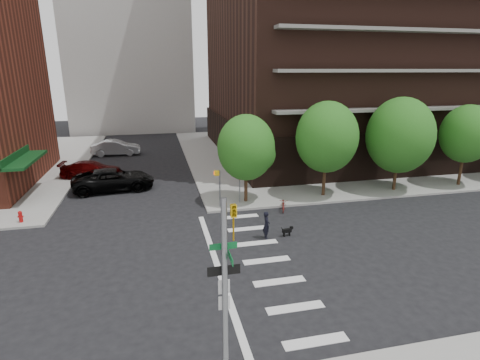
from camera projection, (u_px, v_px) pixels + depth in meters
name	position (u px, v px, depth m)	size (l,w,h in m)	color
ground	(207.00, 267.00, 18.16)	(120.00, 120.00, 0.00)	black
sidewalk_ne	(350.00, 150.00, 44.49)	(39.00, 33.00, 0.15)	gray
crosswalk	(251.00, 262.00, 18.63)	(3.85, 13.00, 0.01)	silver
tree_a	(246.00, 148.00, 25.82)	(4.00, 4.00, 5.90)	#301E11
tree_b	(327.00, 137.00, 26.96)	(4.50, 4.50, 6.65)	#301E11
tree_c	(400.00, 135.00, 28.27)	(5.00, 5.00, 6.80)	#301E11
tree_d	(467.00, 134.00, 29.58)	(4.00, 4.00, 6.20)	#301E11
traffic_signal	(226.00, 316.00, 10.29)	(0.90, 0.75, 6.00)	slate
pedestrian_signal	(224.00, 182.00, 25.54)	(2.18, 0.67, 2.60)	slate
fire_hydrant	(20.00, 216.00, 23.06)	(0.24, 0.24, 0.73)	#A50C0C
parked_car_black	(114.00, 180.00, 29.58)	(6.23, 2.87, 1.73)	black
parked_car_maroon	(92.00, 170.00, 32.98)	(5.19, 2.11, 1.51)	#360202
parked_car_silver	(116.00, 148.00, 41.79)	(5.22, 1.82, 1.72)	#B4B8BB
scooter	(283.00, 204.00, 25.43)	(0.57, 1.63, 0.86)	maroon
dog_walker	(266.00, 225.00, 21.04)	(0.39, 0.59, 1.63)	black
dog	(287.00, 230.00, 21.49)	(0.66, 0.25, 0.55)	black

